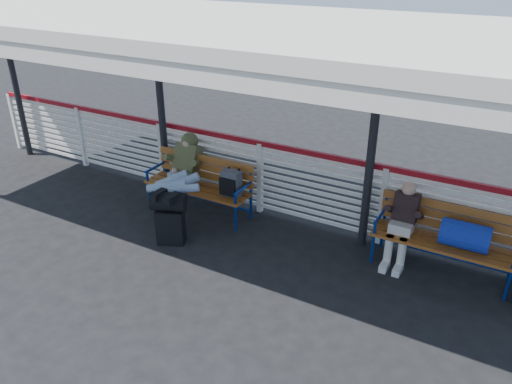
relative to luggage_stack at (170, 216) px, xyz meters
The scene contains 8 objects.
ground 0.90m from the luggage_stack, 31.57° to the right, with size 60.00×60.00×0.00m, color black.
fence 1.65m from the luggage_stack, 65.95° to the left, with size 12.08×0.08×1.24m.
canopy 2.72m from the luggage_stack, 34.57° to the left, with size 12.60×3.60×3.16m.
luggage_stack is the anchor object (origin of this frame).
bench_left 1.05m from the luggage_stack, 92.27° to the left, with size 1.80×0.56×0.92m.
bench_right 3.91m from the luggage_stack, 17.81° to the left, with size 1.80×0.56×0.92m.
traveler_man 0.81m from the luggage_stack, 116.70° to the left, with size 0.94×1.64×0.77m.
companion_person 3.25m from the luggage_stack, 20.89° to the left, with size 0.32×0.66×1.15m.
Camera 1 is at (3.53, -4.49, 3.91)m, focal length 35.00 mm.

